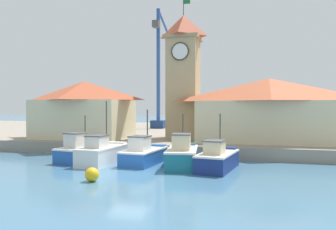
{
  "coord_description": "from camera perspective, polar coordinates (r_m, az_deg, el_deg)",
  "views": [
    {
      "loc": [
        7.71,
        -19.4,
        4.14
      ],
      "look_at": [
        0.32,
        8.67,
        3.5
      ],
      "focal_mm": 35.0,
      "sensor_mm": 36.0,
      "label": 1
    }
  ],
  "objects": [
    {
      "name": "warehouse_right",
      "position": [
        30.98,
        17.18,
        0.9
      ],
      "size": [
        13.08,
        5.88,
        5.77
      ],
      "color": "beige",
      "rests_on": "quay_wharf"
    },
    {
      "name": "fishing_boat_center",
      "position": [
        22.3,
        8.62,
        -7.57
      ],
      "size": [
        2.65,
        4.96,
        3.74
      ],
      "color": "navy",
      "rests_on": "ground"
    },
    {
      "name": "fishing_boat_far_left",
      "position": [
        26.25,
        -14.99,
        -6.18
      ],
      "size": [
        2.69,
        4.36,
        3.55
      ],
      "color": "#2356A8",
      "rests_on": "ground"
    },
    {
      "name": "mooring_buoy",
      "position": [
        19.12,
        -13.11,
        -10.06
      ],
      "size": [
        0.79,
        0.79,
        0.79
      ],
      "primitive_type": "sphere",
      "color": "gold",
      "rests_on": "ground"
    },
    {
      "name": "clock_tower",
      "position": [
        33.99,
        2.69,
        7.26
      ],
      "size": [
        3.53,
        3.53,
        14.23
      ],
      "color": "tan",
      "rests_on": "quay_wharf"
    },
    {
      "name": "fishing_boat_left_inner",
      "position": [
        24.36,
        -4.22,
        -6.81
      ],
      "size": [
        2.52,
        4.76,
        4.0
      ],
      "color": "#2356A8",
      "rests_on": "ground"
    },
    {
      "name": "port_crane_near",
      "position": [
        50.2,
        -1.63,
        5.96
      ],
      "size": [
        2.0,
        10.35,
        18.09
      ],
      "color": "navy",
      "rests_on": "quay_wharf"
    },
    {
      "name": "quay_wharf",
      "position": [
        46.85,
        5.23,
        -3.18
      ],
      "size": [
        120.0,
        40.0,
        1.02
      ],
      "primitive_type": "cube",
      "color": "gray",
      "rests_on": "ground"
    },
    {
      "name": "fishing_boat_left_outer",
      "position": [
        24.79,
        -11.37,
        -6.53
      ],
      "size": [
        2.29,
        4.87,
        4.66
      ],
      "color": "silver",
      "rests_on": "ground"
    },
    {
      "name": "warehouse_left",
      "position": [
        34.94,
        -14.43,
        1.02
      ],
      "size": [
        9.45,
        6.72,
        5.85
      ],
      "color": "beige",
      "rests_on": "quay_wharf"
    },
    {
      "name": "ground_plane",
      "position": [
        21.29,
        -6.9,
        -9.96
      ],
      "size": [
        300.0,
        300.0,
        0.0
      ],
      "primitive_type": "plane",
      "color": "teal"
    },
    {
      "name": "fishing_boat_mid_left",
      "position": [
        22.96,
        2.48,
        -7.03
      ],
      "size": [
        2.66,
        5.01,
        3.71
      ],
      "color": "#196B7F",
      "rests_on": "ground"
    }
  ]
}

